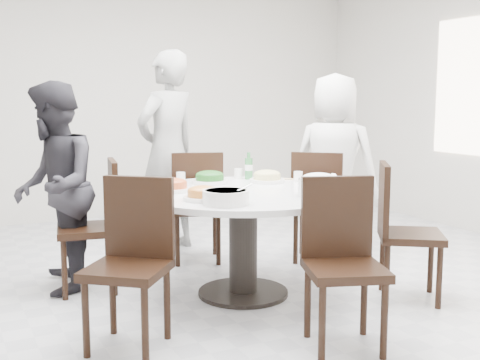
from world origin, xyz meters
name	(u,v)px	position (x,y,z in m)	size (l,w,h in m)	color
floor	(238,286)	(0.00, 0.00, 0.00)	(6.00, 6.00, 0.01)	silver
wall_back	(123,96)	(0.00, 3.00, 1.40)	(6.00, 0.01, 2.80)	beige
dining_table	(243,243)	(-0.05, -0.20, 0.38)	(1.50, 1.50, 0.75)	white
chair_ne	(319,206)	(0.94, 0.33, 0.47)	(0.42, 0.42, 0.95)	black
chair_n	(197,206)	(0.00, 0.79, 0.47)	(0.42, 0.42, 0.95)	black
chair_nw	(87,226)	(-1.01, 0.39, 0.47)	(0.42, 0.42, 0.95)	black
chair_sw	(127,266)	(-1.04, -0.72, 0.47)	(0.42, 0.42, 0.95)	black
chair_s	(345,266)	(0.04, -1.26, 0.47)	(0.42, 0.42, 0.95)	black
chair_se	(411,232)	(0.94, -0.80, 0.47)	(0.42, 0.42, 0.95)	black
diner_right	(334,164)	(1.21, 0.49, 0.80)	(0.78, 0.51, 1.60)	white
diner_middle	(167,151)	(-0.08, 1.27, 0.91)	(0.66, 0.43, 1.81)	black
diner_left	(54,188)	(-1.21, 0.50, 0.76)	(0.74, 0.57, 1.51)	black
dish_greens	(210,179)	(-0.12, 0.24, 0.79)	(0.27, 0.27, 0.07)	white
dish_pale	(267,178)	(0.30, 0.09, 0.79)	(0.27, 0.27, 0.07)	white
dish_orange	(173,187)	(-0.50, -0.01, 0.78)	(0.25, 0.25, 0.07)	white
dish_redbrown	(317,185)	(0.42, -0.40, 0.78)	(0.26, 0.26, 0.07)	white
dish_tofu	(203,195)	(-0.46, -0.42, 0.78)	(0.25, 0.25, 0.06)	white
rice_bowl	(319,188)	(0.29, -0.63, 0.81)	(0.27, 0.27, 0.12)	silver
soup_bowl	(226,197)	(-0.39, -0.61, 0.79)	(0.28, 0.28, 0.09)	white
beverage_bottle	(249,166)	(0.25, 0.32, 0.86)	(0.06, 0.06, 0.21)	#2F773D
tea_cups	(208,175)	(-0.05, 0.43, 0.79)	(0.07, 0.07, 0.08)	white
chopsticks	(206,178)	(-0.04, 0.47, 0.76)	(0.24, 0.04, 0.01)	tan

